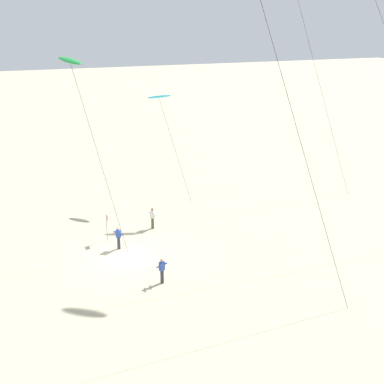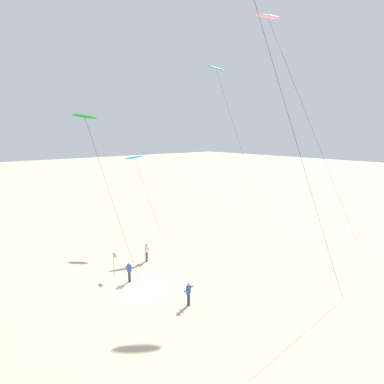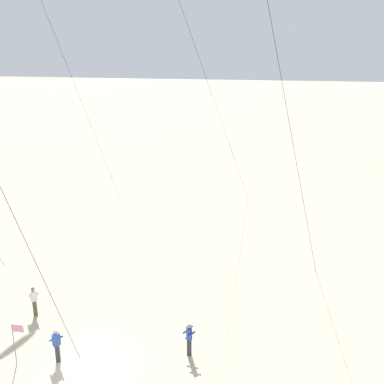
{
  "view_description": "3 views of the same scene",
  "coord_description": "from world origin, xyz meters",
  "px_view_note": "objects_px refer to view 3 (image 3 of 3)",
  "views": [
    {
      "loc": [
        31.92,
        -7.34,
        15.95
      ],
      "look_at": [
        3.36,
        3.72,
        5.37
      ],
      "focal_mm": 48.73,
      "sensor_mm": 36.0,
      "label": 1
    },
    {
      "loc": [
        20.2,
        -11.79,
        11.82
      ],
      "look_at": [
        0.01,
        5.36,
        6.92
      ],
      "focal_mm": 30.06,
      "sensor_mm": 36.0,
      "label": 2
    },
    {
      "loc": [
        7.25,
        -17.1,
        14.35
      ],
      "look_at": [
        3.28,
        9.64,
        5.16
      ],
      "focal_mm": 44.81,
      "sensor_mm": 36.0,
      "label": 3
    }
  ],
  "objects_px": {
    "kite_flyer_furthest": "(57,345)",
    "kite_flyer_middle": "(189,338)",
    "marker_flag": "(16,336)",
    "kite_flyer_nearest": "(34,301)"
  },
  "relations": [
    {
      "from": "kite_flyer_furthest",
      "to": "marker_flag",
      "type": "relative_size",
      "value": 0.8
    },
    {
      "from": "marker_flag",
      "to": "kite_flyer_middle",
      "type": "bearing_deg",
      "value": 13.33
    },
    {
      "from": "kite_flyer_nearest",
      "to": "kite_flyer_furthest",
      "type": "bearing_deg",
      "value": -51.08
    },
    {
      "from": "kite_flyer_nearest",
      "to": "kite_flyer_furthest",
      "type": "relative_size",
      "value": 1.0
    },
    {
      "from": "marker_flag",
      "to": "kite_flyer_furthest",
      "type": "bearing_deg",
      "value": 14.92
    },
    {
      "from": "marker_flag",
      "to": "kite_flyer_nearest",
      "type": "bearing_deg",
      "value": 105.49
    },
    {
      "from": "kite_flyer_furthest",
      "to": "kite_flyer_middle",
      "type": "bearing_deg",
      "value": 12.87
    },
    {
      "from": "kite_flyer_nearest",
      "to": "marker_flag",
      "type": "height_order",
      "value": "marker_flag"
    },
    {
      "from": "kite_flyer_middle",
      "to": "marker_flag",
      "type": "height_order",
      "value": "marker_flag"
    },
    {
      "from": "kite_flyer_middle",
      "to": "kite_flyer_furthest",
      "type": "distance_m",
      "value": 5.98
    }
  ]
}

